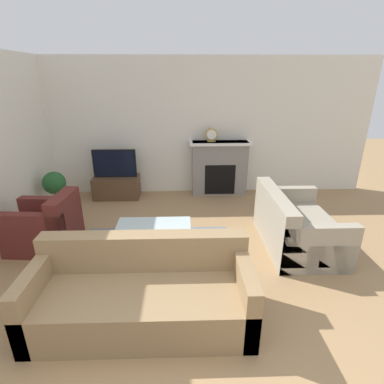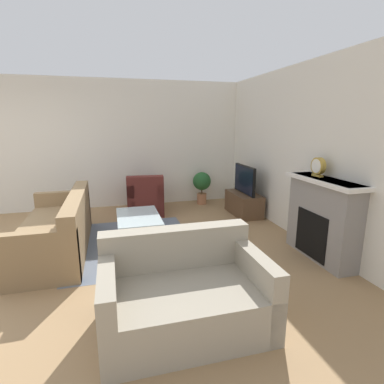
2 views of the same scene
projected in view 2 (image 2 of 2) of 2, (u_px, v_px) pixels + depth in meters
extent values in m
cube|color=silver|center=(298.00, 153.00, 4.74)|extent=(7.97, 0.06, 2.70)
cube|color=silver|center=(138.00, 144.00, 6.53)|extent=(0.06, 7.51, 2.70)
cube|color=slate|center=(133.00, 243.00, 4.61)|extent=(2.21, 1.83, 0.00)
cube|color=gray|center=(322.00, 219.00, 4.01)|extent=(1.12, 0.30, 1.10)
cube|color=black|center=(311.00, 235.00, 4.02)|extent=(0.62, 0.01, 0.62)
cube|color=white|center=(324.00, 181.00, 3.88)|extent=(1.24, 0.36, 0.05)
cube|color=brown|center=(244.00, 204.00, 6.03)|extent=(0.91, 0.47, 0.44)
cube|color=black|center=(245.00, 179.00, 5.91)|extent=(0.85, 0.05, 0.56)
cube|color=black|center=(243.00, 180.00, 5.90)|extent=(0.81, 0.01, 0.52)
cube|color=#8C704C|center=(55.00, 237.00, 4.29)|extent=(2.15, 0.87, 0.42)
cube|color=#8C704C|center=(77.00, 208.00, 4.28)|extent=(2.15, 0.20, 0.40)
cube|color=#8C704C|center=(64.00, 210.00, 5.20)|extent=(0.14, 0.87, 0.66)
cube|color=#8C704C|center=(38.00, 260.00, 3.32)|extent=(0.14, 0.87, 0.66)
cube|color=#9E937F|center=(185.00, 306.00, 2.69)|extent=(0.96, 1.46, 0.42)
cube|color=#9E937F|center=(176.00, 247.00, 2.95)|extent=(0.20, 1.46, 0.40)
cube|color=#9E937F|center=(109.00, 305.00, 2.50)|extent=(0.96, 0.14, 0.66)
cube|color=#9E937F|center=(253.00, 284.00, 2.83)|extent=(0.96, 0.14, 0.66)
cube|color=#5B231E|center=(145.00, 202.00, 6.16)|extent=(0.95, 0.77, 0.42)
cube|color=#5B231E|center=(145.00, 186.00, 5.73)|extent=(0.25, 0.71, 0.40)
cube|color=#5B231E|center=(159.00, 196.00, 6.18)|extent=(0.90, 0.21, 0.66)
cube|color=#5B231E|center=(131.00, 197.00, 6.08)|extent=(0.90, 0.21, 0.66)
cylinder|color=#333338|center=(120.00, 222.00, 4.95)|extent=(0.04, 0.04, 0.42)
cylinder|color=#333338|center=(122.00, 243.00, 4.08)|extent=(0.04, 0.04, 0.42)
cylinder|color=#333338|center=(153.00, 219.00, 5.09)|extent=(0.04, 0.04, 0.42)
cylinder|color=#333338|center=(162.00, 239.00, 4.22)|extent=(0.04, 0.04, 0.42)
cube|color=silver|center=(138.00, 216.00, 4.54)|extent=(1.01, 0.63, 0.02)
cylinder|color=#AD704C|center=(202.00, 199.00, 6.82)|extent=(0.21, 0.21, 0.24)
cylinder|color=#4C3823|center=(202.00, 191.00, 6.78)|extent=(0.03, 0.03, 0.12)
sphere|color=#235628|center=(202.00, 181.00, 6.73)|extent=(0.41, 0.41, 0.41)
cube|color=#B79338|center=(317.00, 175.00, 4.05)|extent=(0.16, 0.07, 0.03)
cylinder|color=#B79338|center=(318.00, 166.00, 4.02)|extent=(0.23, 0.07, 0.23)
cylinder|color=white|center=(316.00, 166.00, 4.01)|extent=(0.19, 0.00, 0.19)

